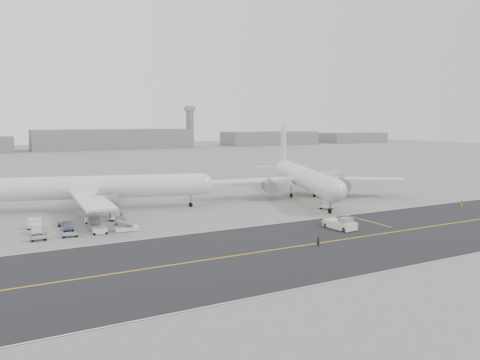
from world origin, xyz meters
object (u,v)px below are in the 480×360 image
control_tower (190,126)px  ground_crew_b (461,204)px  airliner_b (303,177)px  airliner_a (96,187)px  ground_crew_a (318,242)px  jet_bridge (321,179)px  pushback_tug (340,224)px

control_tower → ground_crew_b: 275.61m
airliner_b → airliner_a: bearing=-167.8°
airliner_b → ground_crew_a: size_ratio=30.15×
airliner_a → airliner_b: airliner_b is taller
airliner_b → jet_bridge: size_ratio=3.13×
ground_crew_a → airliner_a: bearing=120.8°
jet_bridge → airliner_b: bearing=-167.0°
ground_crew_a → ground_crew_b: (50.59, 12.45, -0.05)m
control_tower → jet_bridge: size_ratio=1.88×
pushback_tug → airliner_a: bearing=126.1°
airliner_a → ground_crew_b: size_ratio=31.75×
ground_crew_b → control_tower: bearing=-122.9°
pushback_tug → jet_bridge: jet_bridge is taller
airliner_a → control_tower: bearing=-10.5°
jet_bridge → airliner_a: bearing=173.3°
pushback_tug → airliner_b: bearing=59.3°
airliner_b → control_tower: bearing=94.9°
control_tower → ground_crew_a: control_tower is taller
control_tower → airliner_a: (-116.02, -236.78, -10.99)m
pushback_tug → jet_bridge: size_ratio=0.49×
airliner_a → ground_crew_b: bearing=-99.4°
control_tower → jet_bridge: (-57.40, -241.67, -11.89)m
airliner_b → pushback_tug: 36.55m
airliner_a → jet_bridge: size_ratio=3.11×
jet_bridge → pushback_tug: bearing=-124.2°
jet_bridge → ground_crew_b: 35.34m
pushback_tug → ground_crew_b: (39.41, 4.40, -0.14)m
airliner_a → jet_bridge: airliner_a is taller
airliner_a → ground_crew_b: airliner_a is taller
jet_bridge → ground_crew_a: (-33.24, -43.04, -3.50)m
airliner_a → jet_bridge: 58.83m
control_tower → jet_bridge: bearing=-103.4°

